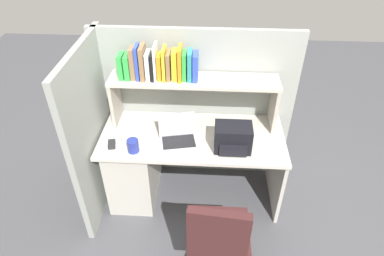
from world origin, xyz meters
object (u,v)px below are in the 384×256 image
(laptop, at_px, (178,135))
(backpack, at_px, (233,138))
(paper_cup, at_px, (126,138))
(snack_canister, at_px, (133,146))
(office_chair, at_px, (218,245))
(computer_mouse, at_px, (112,144))

(laptop, bearing_deg, backpack, -10.28)
(paper_cup, bearing_deg, snack_canister, -53.34)
(snack_canister, xyz_separation_m, office_chair, (0.71, -0.61, -0.39))
(computer_mouse, height_order, office_chair, office_chair)
(laptop, xyz_separation_m, backpack, (0.46, -0.08, 0.06))
(backpack, distance_m, office_chair, 0.83)
(snack_canister, bearing_deg, backpack, 5.76)
(computer_mouse, distance_m, snack_canister, 0.21)
(computer_mouse, relative_size, office_chair, 0.11)
(snack_canister, distance_m, office_chair, 1.01)
(backpack, bearing_deg, snack_canister, -174.24)
(office_chair, bearing_deg, backpack, -93.05)
(backpack, height_order, snack_canister, backpack)
(laptop, distance_m, paper_cup, 0.44)
(backpack, distance_m, snack_canister, 0.82)
(office_chair, bearing_deg, laptop, -60.02)
(paper_cup, height_order, snack_canister, snack_canister)
(backpack, bearing_deg, paper_cup, 177.68)
(backpack, bearing_deg, laptop, 169.72)
(paper_cup, distance_m, office_chair, 1.14)
(snack_canister, bearing_deg, computer_mouse, 164.28)
(laptop, distance_m, snack_canister, 0.39)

